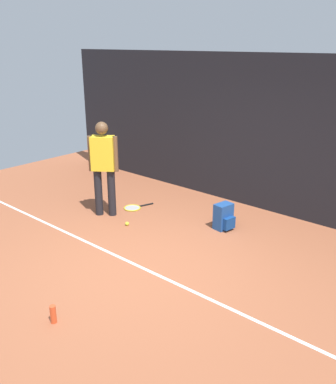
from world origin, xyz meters
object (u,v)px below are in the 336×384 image
at_px(tennis_ball_near_player, 127,224).
at_px(water_bottle, 53,314).
at_px(backpack, 224,217).
at_px(tennis_racket, 134,208).
at_px(tennis_player, 103,163).

bearing_deg(tennis_ball_near_player, water_bottle, -61.44).
xyz_separation_m(backpack, tennis_ball_near_player, (-1.32, -0.98, -0.18)).
height_order(tennis_racket, tennis_ball_near_player, tennis_ball_near_player).
xyz_separation_m(tennis_player, tennis_ball_near_player, (0.64, -0.09, -0.93)).
xyz_separation_m(tennis_racket, tennis_ball_near_player, (0.48, -0.63, 0.02)).
relative_size(tennis_racket, water_bottle, 2.95).
bearing_deg(water_bottle, tennis_ball_near_player, 118.56).
bearing_deg(water_bottle, tennis_player, 128.16).
xyz_separation_m(tennis_player, water_bottle, (1.94, -2.46, -0.86)).
height_order(tennis_player, tennis_racket, tennis_player).
relative_size(tennis_racket, backpack, 1.45).
relative_size(tennis_player, water_bottle, 7.87).
relative_size(backpack, water_bottle, 2.04).
xyz_separation_m(tennis_racket, water_bottle, (1.77, -3.01, 0.10)).
bearing_deg(tennis_ball_near_player, tennis_player, 172.12).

